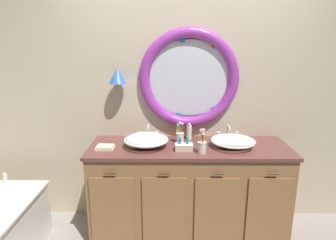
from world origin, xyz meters
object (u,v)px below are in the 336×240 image
Objects in this scene: sink_basin_left at (146,140)px; soap_dispenser at (189,132)px; toothbrush_holder_right at (202,146)px; sink_basin_right at (233,141)px; folded_hand_towel at (105,147)px; toiletry_basket at (184,147)px; toothbrush_holder_left at (180,137)px.

sink_basin_left is 2.40× the size of soap_dispenser.
soap_dispenser is (-0.09, 0.37, 0.01)m from toothbrush_holder_right.
sink_basin_left is at bearing 163.33° from toothbrush_holder_right.
sink_basin_right is at bearing -29.13° from soap_dispenser.
folded_hand_towel is 0.72m from toiletry_basket.
sink_basin_left reaches higher than toiletry_basket.
sink_basin_left reaches higher than folded_hand_towel.
sink_basin_left is 0.47m from soap_dispenser.
soap_dispenser is at bearing 28.06° from sink_basin_left.
folded_hand_towel is (-0.37, -0.06, -0.05)m from sink_basin_left.
folded_hand_towel is at bearing 178.07° from toiletry_basket.
sink_basin_right is 0.50m from toothbrush_holder_left.
toothbrush_holder_right is 1.29× the size of soap_dispenser.
toothbrush_holder_left is 1.00× the size of toothbrush_holder_right.
sink_basin_right is 1.84× the size of toothbrush_holder_right.
folded_hand_towel is (-1.18, -0.06, -0.04)m from sink_basin_right.
sink_basin_right is 2.37× the size of soap_dispenser.
toothbrush_holder_right reaches higher than folded_hand_towel.
toothbrush_holder_right is 0.88m from folded_hand_towel.
toothbrush_holder_left reaches higher than folded_hand_towel.
sink_basin_left is 0.38m from folded_hand_towel.
soap_dispenser is at bearing 49.81° from toothbrush_holder_left.
sink_basin_right is at bearing 3.05° from folded_hand_towel.
toiletry_basket is (-0.16, 0.06, -0.03)m from toothbrush_holder_right.
toothbrush_holder_right is 1.36× the size of folded_hand_towel.
toothbrush_holder_right is (0.19, -0.26, 0.00)m from toothbrush_holder_left.
sink_basin_left is at bearing -151.94° from soap_dispenser.
toiletry_basket is at bearing -14.10° from sink_basin_left.
toothbrush_holder_left is at bearing 18.49° from sink_basin_left.
sink_basin_right reaches higher than folded_hand_towel.
folded_hand_towel is (-0.87, 0.09, -0.05)m from toothbrush_holder_right.
toothbrush_holder_left is at bearing 99.30° from toiletry_basket.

